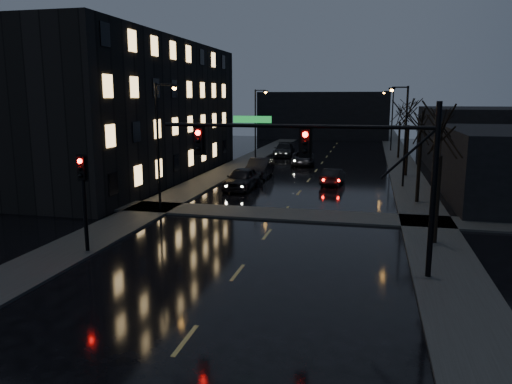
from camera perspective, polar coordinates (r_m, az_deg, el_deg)
The scene contains 22 objects.
ground at distance 14.07m, azimuth -11.16°, elevation -19.95°, with size 160.00×160.00×0.00m, color black.
sidewalk_left at distance 48.47m, azimuth -3.55°, elevation 2.37°, with size 3.00×140.00×0.12m, color #2D2D2B.
sidewalk_right at distance 46.63m, azimuth 16.92°, elevation 1.58°, with size 3.00×140.00×0.12m, color #2D2D2B.
sidewalk_cross at distance 30.74m, azimuth 2.96°, elevation -2.54°, with size 40.00×3.00×0.12m, color #2D2D2B.
apartment_block at distance 46.35m, azimuth -15.09°, elevation 9.01°, with size 12.00×30.00×12.00m, color black.
commercial_right_far at distance 60.29m, azimuth 24.39°, elevation 5.90°, with size 12.00×18.00×6.00m, color black.
far_block at distance 89.40m, azimuth 7.80°, elevation 8.68°, with size 22.00×10.00×8.00m, color black.
signal_mast at distance 20.14m, azimuth 9.19°, elevation 4.17°, with size 11.11×0.41×7.00m.
signal_pole_left at distance 23.99m, azimuth -19.11°, elevation 0.27°, with size 0.35×0.41×4.53m.
tree_near at distance 25.20m, azimuth 20.56°, elevation 8.01°, with size 3.52×3.52×8.08m.
tree_mid_a at distance 35.14m, azimuth 18.44°, elevation 8.10°, with size 3.30×3.30×7.58m.
tree_mid_b at distance 47.08m, azimuth 17.16°, elevation 9.67°, with size 3.74×3.74×8.59m.
tree_far at distance 61.07m, azimuth 16.22°, elevation 9.35°, with size 3.43×3.43×7.88m.
streetlight_l_near at distance 31.73m, azimuth -10.81°, elevation 6.32°, with size 1.53×0.28×8.00m.
streetlight_l_far at distance 57.45m, azimuth 0.14°, elevation 8.43°, with size 1.53×0.28×8.00m.
streetlight_r_mid at distance 41.11m, azimuth 16.45°, elevation 7.05°, with size 1.53×0.28×8.00m.
streetlight_r_far at distance 69.05m, azimuth 15.13°, elevation 8.46°, with size 1.53×0.28×8.00m.
oncoming_car_a at distance 39.11m, azimuth -1.66°, elevation 1.53°, with size 2.01×5.00×1.70m, color black.
oncoming_car_b at distance 45.12m, azimuth 0.40°, elevation 2.78°, with size 1.80×5.17×1.70m, color black.
oncoming_car_c at distance 53.57m, azimuth 5.40°, elevation 3.87°, with size 2.43×5.28×1.47m, color black.
oncoming_car_d at distance 61.26m, azimuth 3.22°, elevation 4.83°, with size 2.25×5.53×1.61m, color black.
lead_car at distance 41.89m, azimuth 8.80°, elevation 1.78°, with size 1.43×4.10×1.35m, color black.
Camera 1 is at (5.15, -10.97, 7.14)m, focal length 35.00 mm.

